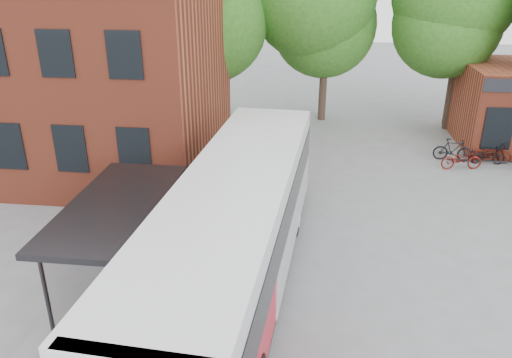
# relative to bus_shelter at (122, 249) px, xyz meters

# --- Properties ---
(ground) EXTENTS (100.00, 100.00, 0.00)m
(ground) POSITION_rel_bus_shelter_xyz_m (4.50, 1.00, -1.45)
(ground) COLOR slate
(station_building) EXTENTS (18.40, 10.40, 8.50)m
(station_building) POSITION_rel_bus_shelter_xyz_m (-8.50, 10.00, 2.80)
(station_building) COLOR maroon
(station_building) RESTS_ON ground
(bus_shelter) EXTENTS (3.60, 7.00, 2.90)m
(bus_shelter) POSITION_rel_bus_shelter_xyz_m (0.00, 0.00, 0.00)
(bus_shelter) COLOR #262629
(bus_shelter) RESTS_ON ground
(bike_rail) EXTENTS (5.20, 0.10, 0.38)m
(bike_rail) POSITION_rel_bus_shelter_xyz_m (13.78, 11.00, -1.26)
(bike_rail) COLOR #262629
(bike_rail) RESTS_ON ground
(tree_0) EXTENTS (7.92, 7.92, 11.00)m
(tree_0) POSITION_rel_bus_shelter_xyz_m (-1.50, 17.00, 4.05)
(tree_0) COLOR #265917
(tree_0) RESTS_ON ground
(tree_1) EXTENTS (7.92, 7.92, 10.40)m
(tree_1) POSITION_rel_bus_shelter_xyz_m (5.50, 18.00, 3.75)
(tree_1) COLOR #265917
(tree_1) RESTS_ON ground
(tree_2) EXTENTS (7.92, 7.92, 11.00)m
(tree_2) POSITION_rel_bus_shelter_xyz_m (12.50, 17.00, 4.05)
(tree_2) COLOR #265917
(tree_2) RESTS_ON ground
(city_bus) EXTENTS (3.82, 13.79, 3.46)m
(city_bus) POSITION_rel_bus_shelter_xyz_m (3.03, 0.68, 0.28)
(city_bus) COLOR red
(city_bus) RESTS_ON ground
(bicycle_0) EXTENTS (1.89, 0.87, 0.96)m
(bicycle_0) POSITION_rel_bus_shelter_xyz_m (11.74, 10.76, -0.97)
(bicycle_0) COLOR #5E130E
(bicycle_0) RESTS_ON ground
(bicycle_1) EXTENTS (1.83, 0.69, 1.07)m
(bicycle_1) POSITION_rel_bus_shelter_xyz_m (11.62, 11.83, -0.91)
(bicycle_1) COLOR black
(bicycle_1) RESTS_ON ground
(bicycle_2) EXTENTS (1.54, 0.56, 0.81)m
(bicycle_2) POSITION_rel_bus_shelter_xyz_m (13.10, 11.56, -1.05)
(bicycle_2) COLOR black
(bicycle_2) RESTS_ON ground
(bicycle_4) EXTENTS (1.78, 0.75, 0.91)m
(bicycle_4) POSITION_rel_bus_shelter_xyz_m (13.37, 11.77, -0.99)
(bicycle_4) COLOR #3A0F08
(bicycle_4) RESTS_ON ground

